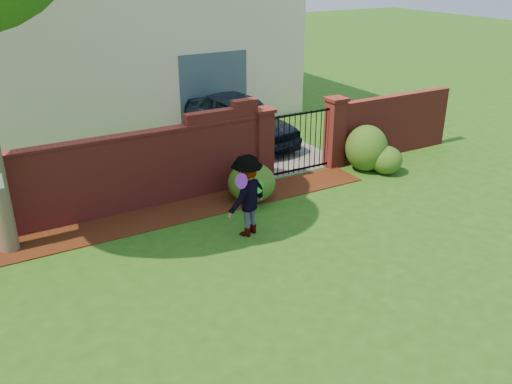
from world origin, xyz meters
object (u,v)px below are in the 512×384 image
man (248,196)px  car (245,121)px  frisbee_purple (241,181)px  frisbee_green (259,187)px

man → car: bearing=-142.5°
frisbee_purple → frisbee_green: bearing=28.3°
car → frisbee_purple: size_ratio=14.51×
frisbee_purple → frisbee_green: frisbee_purple is taller
car → frisbee_purple: car is taller
car → man: (-2.72, -5.08, 0.11)m
frisbee_purple → frisbee_green: size_ratio=1.12×
car → man: man is taller
man → frisbee_purple: bearing=18.0°
frisbee_green → frisbee_purple: bearing=-151.7°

